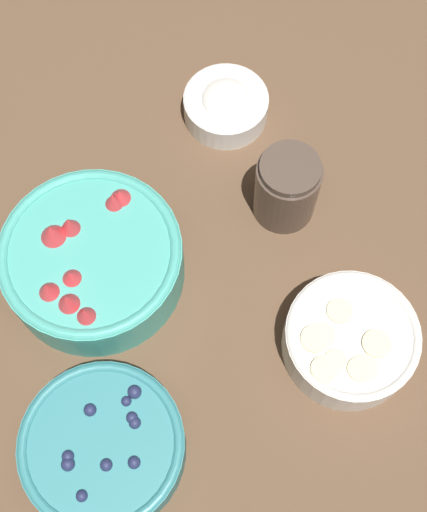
{
  "coord_description": "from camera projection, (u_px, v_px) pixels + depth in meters",
  "views": [
    {
      "loc": [
        -0.19,
        0.16,
        0.84
      ],
      "look_at": [
        0.06,
        -0.05,
        0.05
      ],
      "focal_mm": 50.0,
      "sensor_mm": 36.0,
      "label": 1
    }
  ],
  "objects": [
    {
      "name": "bowl_blueberries",
      "position": [
        103.0,
        446.0,
        0.79
      ],
      "size": [
        0.18,
        0.18,
        0.06
      ],
      "color": "teal",
      "rests_on": "ground_plane"
    },
    {
      "name": "ground_plane",
      "position": [
        213.0,
        331.0,
        0.87
      ],
      "size": [
        4.0,
        4.0,
        0.0
      ],
      "primitive_type": "plane",
      "color": "brown"
    },
    {
      "name": "bowl_bananas",
      "position": [
        350.0,
        340.0,
        0.83
      ],
      "size": [
        0.16,
        0.16,
        0.06
      ],
      "color": "silver",
      "rests_on": "ground_plane"
    },
    {
      "name": "jar_chocolate",
      "position": [
        286.0,
        189.0,
        0.89
      ],
      "size": [
        0.08,
        0.08,
        0.1
      ],
      "color": "#4C3D33",
      "rests_on": "ground_plane"
    },
    {
      "name": "bowl_strawberries",
      "position": [
        92.0,
        259.0,
        0.86
      ],
      "size": [
        0.22,
        0.22,
        0.1
      ],
      "color": "#47AD9E",
      "rests_on": "ground_plane"
    },
    {
      "name": "bowl_cream",
      "position": [
        226.0,
        104.0,
        0.97
      ],
      "size": [
        0.12,
        0.12,
        0.05
      ],
      "color": "white",
      "rests_on": "ground_plane"
    }
  ]
}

